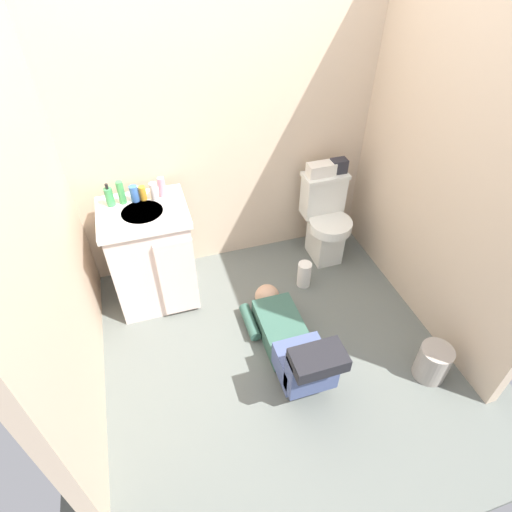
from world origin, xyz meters
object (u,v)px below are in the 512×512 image
object	(u,v)px
person_plumber	(291,342)
bottle_white	(154,191)
soap_dispenser	(109,197)
bottle_amber	(143,193)
vanity_cabinet	(152,255)
toiletry_bag	(339,166)
trash_can	(433,362)
bottle_green	(121,193)
paper_towel_roll	(304,274)
bottle_blue	(134,194)
toilet	(325,220)
bottle_pink	(162,187)
tissue_box	(321,169)
faucet	(138,193)

from	to	relation	value
person_plumber	bottle_white	size ratio (longest dim) A/B	8.62
soap_dispenser	bottle_amber	xyz separation A→B (m)	(0.22, 0.01, -0.02)
vanity_cabinet	person_plumber	size ratio (longest dim) A/B	0.77
toiletry_bag	trash_can	distance (m)	1.60
toiletry_bag	soap_dispenser	bearing A→B (deg)	-178.21
bottle_green	paper_towel_roll	bearing A→B (deg)	-16.01
soap_dispenser	bottle_blue	distance (m)	0.16
toilet	toiletry_bag	bearing A→B (deg)	40.77
person_plumber	paper_towel_roll	xyz separation A→B (m)	(0.36, 0.64, -0.07)
soap_dispenser	paper_towel_roll	xyz separation A→B (m)	(1.33, -0.36, -0.78)
toilet	soap_dispenser	xyz separation A→B (m)	(-1.63, 0.04, 0.52)
bottle_white	bottle_pink	bearing A→B (deg)	14.30
toiletry_bag	bottle_amber	size ratio (longest dim) A/B	1.22
tissue_box	person_plumber	bearing A→B (deg)	-120.49
vanity_cabinet	bottle_amber	world-z (taller)	bottle_amber
vanity_cabinet	bottle_pink	distance (m)	0.52
toiletry_bag	tissue_box	bearing A→B (deg)	180.00
bottle_amber	bottle_pink	distance (m)	0.14
bottle_amber	paper_towel_roll	size ratio (longest dim) A/B	0.46
bottle_green	toilet	bearing A→B (deg)	-1.44
bottle_pink	toiletry_bag	bearing A→B (deg)	2.01
bottle_pink	bottle_white	bearing A→B (deg)	-165.70
vanity_cabinet	trash_can	size ratio (longest dim) A/B	3.16
vanity_cabinet	faucet	xyz separation A→B (m)	(-0.00, 0.15, 0.45)
bottle_blue	bottle_white	size ratio (longest dim) A/B	0.93
tissue_box	bottle_blue	size ratio (longest dim) A/B	1.91
tissue_box	soap_dispenser	bearing A→B (deg)	-178.04
bottle_pink	person_plumber	bearing A→B (deg)	-58.54
bottle_blue	bottle_pink	xyz separation A→B (m)	(0.19, 0.00, 0.02)
faucet	tissue_box	bearing A→B (deg)	1.41
tissue_box	faucet	bearing A→B (deg)	-178.59
toilet	bottle_pink	bearing A→B (deg)	178.11
person_plumber	toiletry_bag	distance (m)	1.44
toilet	trash_can	size ratio (longest dim) A/B	2.89
paper_towel_roll	toilet	bearing A→B (deg)	46.80
toilet	paper_towel_roll	size ratio (longest dim) A/B	3.37
toiletry_bag	bottle_amber	bearing A→B (deg)	-178.17
vanity_cabinet	bottle_white	world-z (taller)	bottle_white
toiletry_bag	bottle_amber	xyz separation A→B (m)	(-1.52, -0.05, 0.07)
bottle_blue	trash_can	xyz separation A→B (m)	(1.64, -1.39, -0.75)
toilet	toiletry_bag	distance (m)	0.46
toilet	toiletry_bag	xyz separation A→B (m)	(0.10, 0.09, 0.44)
soap_dispenser	tissue_box	bearing A→B (deg)	1.96
person_plumber	toiletry_bag	xyz separation A→B (m)	(0.77, 1.05, 0.63)
bottle_amber	bottle_pink	size ratio (longest dim) A/B	0.70
vanity_cabinet	bottle_green	size ratio (longest dim) A/B	4.89
faucet	trash_can	distance (m)	2.27
bottle_blue	bottle_pink	size ratio (longest dim) A/B	0.79
vanity_cabinet	bottle_blue	xyz separation A→B (m)	(-0.03, 0.13, 0.46)
vanity_cabinet	bottle_white	size ratio (longest dim) A/B	6.64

